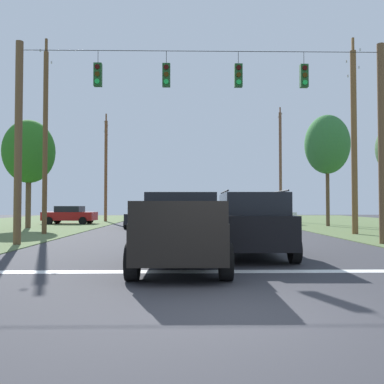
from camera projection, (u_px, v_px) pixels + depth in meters
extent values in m
plane|color=#333338|center=(233.00, 314.00, 6.01)|extent=(120.00, 120.00, 0.00)
cube|color=white|center=(215.00, 271.00, 9.83)|extent=(12.81, 0.45, 0.01)
cube|color=white|center=(203.00, 246.00, 15.82)|extent=(2.50, 0.15, 0.01)
cube|color=white|center=(197.00, 233.00, 23.39)|extent=(2.50, 0.15, 0.01)
cube|color=white|center=(194.00, 226.00, 30.63)|extent=(2.50, 0.15, 0.01)
cylinder|color=brown|center=(18.00, 142.00, 16.44)|extent=(0.30, 0.30, 8.32)
cylinder|color=brown|center=(382.00, 143.00, 16.70)|extent=(0.30, 0.30, 8.32)
cylinder|color=black|center=(201.00, 51.00, 16.69)|extent=(14.91, 0.02, 0.02)
cylinder|color=black|center=(98.00, 57.00, 16.60)|extent=(0.02, 0.02, 0.54)
cube|color=#19471E|center=(98.00, 75.00, 16.58)|extent=(0.32, 0.24, 0.95)
cylinder|color=#310503|center=(97.00, 67.00, 16.45)|extent=(0.20, 0.04, 0.20)
cylinder|color=#352203|center=(97.00, 74.00, 16.44)|extent=(0.20, 0.04, 0.20)
cylinder|color=green|center=(97.00, 81.00, 16.43)|extent=(0.20, 0.04, 0.20)
cylinder|color=black|center=(166.00, 57.00, 16.65)|extent=(0.02, 0.02, 0.54)
cube|color=#19471E|center=(166.00, 75.00, 16.63)|extent=(0.32, 0.24, 0.95)
cylinder|color=#310503|center=(166.00, 67.00, 16.50)|extent=(0.20, 0.04, 0.20)
cylinder|color=#352203|center=(166.00, 74.00, 16.49)|extent=(0.20, 0.04, 0.20)
cylinder|color=green|center=(166.00, 82.00, 16.48)|extent=(0.20, 0.04, 0.20)
cylinder|color=black|center=(238.00, 58.00, 16.70)|extent=(0.02, 0.02, 0.54)
cube|color=#19471E|center=(238.00, 76.00, 16.68)|extent=(0.32, 0.24, 0.95)
cylinder|color=#310503|center=(239.00, 67.00, 16.55)|extent=(0.20, 0.04, 0.20)
cylinder|color=#352203|center=(239.00, 75.00, 16.54)|extent=(0.20, 0.04, 0.20)
cylinder|color=green|center=(239.00, 82.00, 16.53)|extent=(0.20, 0.04, 0.20)
cylinder|color=black|center=(304.00, 58.00, 16.75)|extent=(0.02, 0.02, 0.54)
cube|color=#19471E|center=(304.00, 76.00, 16.73)|extent=(0.32, 0.24, 0.95)
cylinder|color=#310503|center=(305.00, 68.00, 16.60)|extent=(0.20, 0.04, 0.20)
cylinder|color=#352203|center=(305.00, 75.00, 16.59)|extent=(0.20, 0.04, 0.20)
cylinder|color=green|center=(305.00, 82.00, 16.58)|extent=(0.20, 0.04, 0.20)
cube|color=black|center=(181.00, 236.00, 10.52)|extent=(2.05, 5.42, 0.85)
cube|color=black|center=(181.00, 206.00, 11.19)|extent=(1.87, 1.92, 0.70)
cube|color=black|center=(138.00, 211.00, 9.18)|extent=(0.12, 2.38, 0.45)
cube|color=black|center=(221.00, 211.00, 9.20)|extent=(0.12, 2.38, 0.45)
cube|color=black|center=(178.00, 212.00, 7.89)|extent=(1.96, 0.12, 0.45)
cylinder|color=black|center=(149.00, 245.00, 12.33)|extent=(0.29, 0.80, 0.80)
cylinder|color=black|center=(215.00, 245.00, 12.35)|extent=(0.29, 0.80, 0.80)
cylinder|color=black|center=(132.00, 262.00, 8.66)|extent=(0.29, 0.80, 0.80)
cylinder|color=black|center=(226.00, 262.00, 8.68)|extent=(0.29, 0.80, 0.80)
cube|color=black|center=(251.00, 229.00, 12.85)|extent=(2.04, 4.84, 0.95)
cube|color=black|center=(251.00, 204.00, 12.73)|extent=(1.86, 3.23, 0.65)
cylinder|color=black|center=(224.00, 192.00, 12.74)|extent=(0.10, 2.72, 0.05)
cylinder|color=black|center=(278.00, 192.00, 12.74)|extent=(0.10, 2.72, 0.05)
cylinder|color=black|center=(217.00, 240.00, 14.47)|extent=(0.27, 0.76, 0.76)
cylinder|color=black|center=(272.00, 240.00, 14.47)|extent=(0.27, 0.76, 0.76)
cylinder|color=black|center=(224.00, 250.00, 11.21)|extent=(0.27, 0.76, 0.76)
cylinder|color=black|center=(294.00, 250.00, 11.20)|extent=(0.27, 0.76, 0.76)
cube|color=silver|center=(268.00, 216.00, 33.09)|extent=(4.45, 2.21, 0.70)
cube|color=black|center=(267.00, 209.00, 33.10)|extent=(2.25, 1.82, 0.50)
cylinder|color=black|center=(281.00, 220.00, 34.13)|extent=(0.66, 0.28, 0.64)
cylinder|color=black|center=(288.00, 221.00, 32.34)|extent=(0.66, 0.28, 0.64)
cylinder|color=black|center=(248.00, 220.00, 33.80)|extent=(0.66, 0.28, 0.64)
cylinder|color=black|center=(254.00, 221.00, 32.02)|extent=(0.66, 0.28, 0.64)
cube|color=black|center=(142.00, 218.00, 28.38)|extent=(1.96, 4.37, 0.70)
cube|color=black|center=(142.00, 210.00, 28.40)|extent=(1.70, 2.16, 0.50)
cylinder|color=black|center=(133.00, 222.00, 29.80)|extent=(0.24, 0.65, 0.64)
cylinder|color=black|center=(157.00, 223.00, 29.76)|extent=(0.24, 0.65, 0.64)
cylinder|color=black|center=(126.00, 224.00, 26.97)|extent=(0.24, 0.65, 0.64)
cylinder|color=black|center=(153.00, 224.00, 26.93)|extent=(0.24, 0.65, 0.64)
cube|color=maroon|center=(70.00, 216.00, 34.02)|extent=(4.42, 2.12, 0.70)
cube|color=black|center=(70.00, 209.00, 34.04)|extent=(2.22, 1.77, 0.50)
cylinder|color=black|center=(49.00, 221.00, 33.19)|extent=(0.65, 0.27, 0.64)
cylinder|color=black|center=(57.00, 220.00, 34.99)|extent=(0.65, 0.27, 0.64)
cylinder|color=black|center=(83.00, 221.00, 33.03)|extent=(0.65, 0.27, 0.64)
cylinder|color=black|center=(90.00, 220.00, 34.82)|extent=(0.65, 0.27, 0.64)
cylinder|color=brown|center=(354.00, 142.00, 22.28)|extent=(0.32, 0.32, 10.17)
cube|color=brown|center=(353.00, 58.00, 22.43)|extent=(0.12, 0.12, 2.26)
cylinder|color=#B2B7BC|center=(346.00, 61.00, 23.34)|extent=(0.08, 0.08, 0.12)
cylinder|color=#B2B7BC|center=(360.00, 49.00, 21.53)|extent=(0.08, 0.08, 0.12)
cube|color=brown|center=(353.00, 74.00, 22.40)|extent=(0.12, 0.12, 1.84)
cylinder|color=#B2B7BC|center=(348.00, 76.00, 23.14)|extent=(0.08, 0.08, 0.12)
cylinder|color=#B2B7BC|center=(359.00, 67.00, 21.67)|extent=(0.08, 0.08, 0.12)
cylinder|color=brown|center=(280.00, 167.00, 39.36)|extent=(0.27, 0.27, 10.64)
cube|color=brown|center=(280.00, 117.00, 39.52)|extent=(0.12, 0.12, 1.85)
cylinder|color=#B2B7BC|center=(278.00, 117.00, 40.26)|extent=(0.08, 0.08, 0.12)
cylinder|color=#B2B7BC|center=(282.00, 114.00, 38.78)|extent=(0.08, 0.08, 0.12)
cylinder|color=brown|center=(45.00, 142.00, 22.40)|extent=(0.26, 0.26, 10.17)
cube|color=brown|center=(46.00, 59.00, 22.55)|extent=(0.12, 0.12, 2.26)
cylinder|color=#B2B7BC|center=(52.00, 62.00, 23.45)|extent=(0.08, 0.08, 0.12)
cylinder|color=#B2B7BC|center=(40.00, 50.00, 21.65)|extent=(0.08, 0.08, 0.12)
cylinder|color=brown|center=(106.00, 171.00, 39.05)|extent=(0.29, 0.29, 9.76)
cube|color=brown|center=(106.00, 125.00, 39.19)|extent=(0.12, 0.12, 2.20)
cylinder|color=#B2B7BC|center=(108.00, 126.00, 40.08)|extent=(0.08, 0.08, 0.12)
cylinder|color=#B2B7BC|center=(104.00, 122.00, 38.32)|extent=(0.08, 0.08, 0.12)
cube|color=brown|center=(106.00, 134.00, 39.16)|extent=(0.12, 0.12, 2.24)
cylinder|color=#B2B7BC|center=(108.00, 135.00, 40.06)|extent=(0.08, 0.08, 0.12)
cylinder|color=#B2B7BC|center=(104.00, 131.00, 38.27)|extent=(0.08, 0.08, 0.12)
cylinder|color=brown|center=(328.00, 193.00, 30.39)|extent=(0.27, 0.27, 4.96)
ellipsoid|color=#306F33|center=(327.00, 144.00, 30.50)|extent=(3.33, 3.33, 4.44)
cylinder|color=brown|center=(28.00, 199.00, 27.87)|extent=(0.36, 0.36, 4.12)
ellipsoid|color=#28691E|center=(29.00, 151.00, 27.97)|extent=(3.51, 3.51, 4.36)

